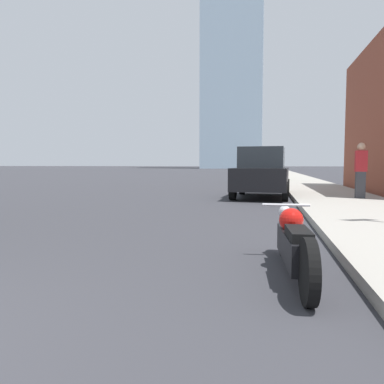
{
  "coord_description": "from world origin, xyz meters",
  "views": [
    {
      "loc": [
        3.16,
        -1.16,
        1.26
      ],
      "look_at": [
        1.82,
        5.69,
        0.74
      ],
      "focal_mm": 35.0,
      "sensor_mm": 36.0,
      "label": 1
    }
  ],
  "objects": [
    {
      "name": "motorcycle",
      "position": [
        3.49,
        3.16,
        0.37
      ],
      "size": [
        0.62,
        2.43,
        0.74
      ],
      "rotation": [
        0.0,
        0.0,
        0.07
      ],
      "color": "black",
      "rests_on": "ground_plane"
    },
    {
      "name": "parked_car_blue",
      "position": [
        2.98,
        50.76,
        0.88
      ],
      "size": [
        2.2,
        4.53,
        1.79
      ],
      "rotation": [
        0.0,
        0.0,
        0.06
      ],
      "color": "#1E3899",
      "rests_on": "ground_plane"
    },
    {
      "name": "parked_car_black",
      "position": [
        3.04,
        13.06,
        0.92
      ],
      "size": [
        2.21,
        4.14,
        1.88
      ],
      "rotation": [
        0.0,
        0.0,
        -0.07
      ],
      "color": "black",
      "rests_on": "ground_plane"
    },
    {
      "name": "parked_car_yellow",
      "position": [
        2.82,
        37.43,
        0.9
      ],
      "size": [
        2.01,
        4.48,
        1.81
      ],
      "rotation": [
        0.0,
        0.0,
        0.02
      ],
      "color": "gold",
      "rests_on": "ground_plane"
    },
    {
      "name": "parked_car_green",
      "position": [
        2.94,
        25.62,
        0.9
      ],
      "size": [
        2.08,
        4.2,
        1.82
      ],
      "rotation": [
        0.0,
        0.0,
        -0.1
      ],
      "color": "#1E6B33",
      "rests_on": "ground_plane"
    },
    {
      "name": "distant_tower",
      "position": [
        -6.0,
        106.77,
        37.24
      ],
      "size": [
        16.5,
        16.5,
        74.48
      ],
      "color": "#9EB7CC",
      "rests_on": "ground_plane"
    },
    {
      "name": "sidewalk",
      "position": [
        5.6,
        40.0,
        0.07
      ],
      "size": [
        2.98,
        240.0,
        0.15
      ],
      "color": "#9E998E",
      "rests_on": "ground_plane"
    },
    {
      "name": "parked_car_silver",
      "position": [
        2.9,
        62.68,
        0.86
      ],
      "size": [
        2.22,
        3.95,
        1.69
      ],
      "rotation": [
        0.0,
        0.0,
        0.09
      ],
      "color": "#BCBCC1",
      "rests_on": "ground_plane"
    },
    {
      "name": "pedestrian",
      "position": [
        6.21,
        11.8,
        1.08
      ],
      "size": [
        0.36,
        0.25,
        1.8
      ],
      "color": "#38383D",
      "rests_on": "sidewalk"
    }
  ]
}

